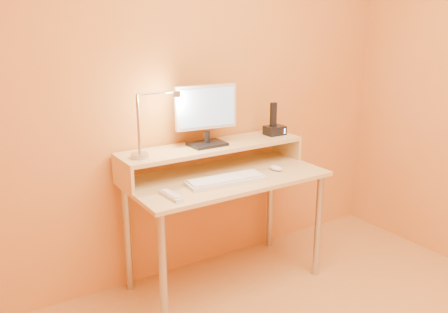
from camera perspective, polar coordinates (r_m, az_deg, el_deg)
wall_back at (r=3.00m, az=-3.16°, el=9.01°), size 3.00×0.04×2.50m
desk_leg_fl at (r=2.56m, az=-7.40°, el=-13.90°), size 0.04×0.04×0.69m
desk_leg_fr at (r=3.12m, az=11.34°, el=-8.27°), size 0.04×0.04×0.69m
desk_leg_bl at (r=2.97m, az=-11.62°, el=-9.63°), size 0.04×0.04×0.69m
desk_leg_br at (r=3.47m, az=5.62°, el=-5.49°), size 0.04×0.04×0.69m
desk_lower at (r=2.85m, az=0.18°, el=-2.55°), size 1.20×0.60×0.02m
shelf_riser_left at (r=2.70m, az=-12.18°, el=-2.19°), size 0.02×0.30×0.14m
shelf_riser_right at (r=3.28m, az=7.47°, el=1.29°), size 0.02×0.30×0.14m
desk_shelf at (r=2.92m, az=-1.40°, el=1.22°), size 1.20×0.30×0.02m
monitor_foot at (r=2.90m, az=-2.05°, el=1.52°), size 0.22×0.16×0.02m
monitor_neck at (r=2.89m, az=-2.06°, el=2.36°), size 0.04×0.04×0.07m
monitor_panel at (r=2.86m, az=-2.20°, el=6.01°), size 0.39×0.08×0.27m
monitor_back at (r=2.88m, az=-2.44°, el=6.08°), size 0.35×0.06×0.23m
monitor_screen at (r=2.84m, az=-2.01°, el=5.95°), size 0.35×0.05×0.23m
lamp_base at (r=2.68m, az=-10.15°, el=0.10°), size 0.10×0.10×0.02m
lamp_post at (r=2.64m, az=-10.34°, el=3.82°), size 0.01×0.01×0.33m
lamp_arm at (r=2.65m, az=-8.11°, el=7.62°), size 0.24×0.01×0.01m
lamp_head at (r=2.71m, az=-5.77°, el=7.55°), size 0.04×0.04×0.03m
lamp_bulb at (r=2.71m, az=-5.76°, el=7.21°), size 0.03×0.03×0.00m
phone_dock at (r=3.19m, az=6.15°, el=3.17°), size 0.13×0.10×0.06m
phone_handset at (r=3.16m, az=6.00°, el=5.08°), size 0.04×0.03×0.16m
phone_led at (r=3.18m, az=7.36°, el=3.09°), size 0.01×0.00×0.04m
keyboard at (r=2.72m, az=0.22°, el=-2.95°), size 0.48×0.19×0.02m
mouse at (r=2.95m, az=6.30°, el=-1.39°), size 0.07×0.10×0.03m
remote_control at (r=2.51m, az=-6.40°, el=-4.76°), size 0.06×0.19×0.02m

